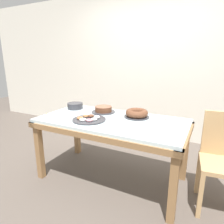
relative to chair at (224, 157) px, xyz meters
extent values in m
plane|color=#564C44|center=(-1.16, -0.08, -0.52)|extent=(12.00, 12.00, 0.00)
cube|color=silver|center=(-1.16, 1.56, 0.78)|extent=(8.00, 0.10, 2.60)
cube|color=silver|center=(-1.16, -0.08, 0.22)|extent=(1.67, 0.85, 0.04)
cube|color=olive|center=(-1.16, -0.48, 0.17)|extent=(1.70, 0.08, 0.06)
cube|color=olive|center=(-1.16, 0.31, 0.17)|extent=(1.70, 0.08, 0.06)
cube|color=olive|center=(-1.97, -0.08, 0.17)|extent=(0.08, 0.88, 0.06)
cube|color=olive|center=(-0.35, -0.08, 0.17)|extent=(0.08, 0.88, 0.06)
cube|color=olive|center=(-1.95, -0.46, -0.17)|extent=(0.07, 0.07, 0.70)
cube|color=olive|center=(-0.37, -0.46, -0.17)|extent=(0.07, 0.07, 0.70)
cube|color=olive|center=(-1.95, 0.29, -0.17)|extent=(0.07, 0.07, 0.70)
cube|color=olive|center=(-0.37, 0.29, -0.17)|extent=(0.07, 0.07, 0.70)
cube|color=tan|center=(0.01, -0.07, -0.05)|extent=(0.47, 0.47, 0.04)
cube|color=tan|center=(-0.01, 0.11, 0.19)|extent=(0.40, 0.08, 0.45)
cube|color=tan|center=(-0.16, -0.29, -0.30)|extent=(0.04, 0.04, 0.45)
cube|color=tan|center=(-0.20, 0.09, -0.30)|extent=(0.04, 0.04, 0.45)
cylinder|color=#333338|center=(-1.39, 0.13, 0.24)|extent=(0.30, 0.30, 0.01)
cylinder|color=brown|center=(-1.39, 0.13, 0.28)|extent=(0.21, 0.21, 0.06)
cylinder|color=brown|center=(-1.39, 0.13, 0.31)|extent=(0.21, 0.21, 0.01)
cylinder|color=#333338|center=(-0.93, 0.12, 0.24)|extent=(0.30, 0.30, 0.01)
torus|color=brown|center=(-0.93, 0.12, 0.29)|extent=(0.26, 0.26, 0.08)
cylinder|color=#333338|center=(-1.37, -0.24, 0.24)|extent=(0.38, 0.38, 0.01)
torus|color=white|center=(-1.30, -0.25, 0.26)|extent=(0.07, 0.07, 0.02)
torus|color=white|center=(-1.31, -0.17, 0.27)|extent=(0.07, 0.07, 0.03)
torus|color=brown|center=(-1.40, -0.16, 0.26)|extent=(0.07, 0.07, 0.03)
torus|color=#B27042|center=(-1.45, -0.18, 0.26)|extent=(0.07, 0.07, 0.02)
torus|color=#B27042|center=(-1.46, -0.28, 0.26)|extent=(0.07, 0.07, 0.02)
torus|color=white|center=(-1.40, -0.31, 0.26)|extent=(0.08, 0.08, 0.02)
torus|color=pink|center=(-1.33, -0.30, 0.26)|extent=(0.07, 0.07, 0.02)
cylinder|color=#333338|center=(-1.83, 0.12, 0.24)|extent=(0.21, 0.21, 0.01)
cylinder|color=#333338|center=(-1.83, 0.12, 0.25)|extent=(0.21, 0.21, 0.01)
cylinder|color=#333338|center=(-1.83, 0.12, 0.26)|extent=(0.21, 0.21, 0.01)
cylinder|color=#333338|center=(-1.83, 0.12, 0.27)|extent=(0.21, 0.21, 0.01)
cylinder|color=#333338|center=(-1.83, 0.12, 0.28)|extent=(0.21, 0.21, 0.01)
cylinder|color=#333338|center=(-1.83, 0.12, 0.29)|extent=(0.21, 0.21, 0.01)
cylinder|color=#333338|center=(-1.83, 0.12, 0.30)|extent=(0.21, 0.21, 0.01)
cylinder|color=#333338|center=(-1.83, 0.12, 0.31)|extent=(0.21, 0.21, 0.01)
cylinder|color=silver|center=(-0.60, 0.13, 0.25)|extent=(0.04, 0.04, 0.02)
cylinder|color=white|center=(-0.60, 0.13, 0.25)|extent=(0.03, 0.03, 0.00)
cone|color=#F9B74C|center=(-0.60, 0.13, 0.26)|extent=(0.01, 0.01, 0.02)
cylinder|color=silver|center=(-0.54, -0.36, 0.25)|extent=(0.04, 0.04, 0.02)
cylinder|color=white|center=(-0.54, -0.36, 0.25)|extent=(0.03, 0.03, 0.00)
cone|color=#F9B74C|center=(-0.54, -0.36, 0.26)|extent=(0.01, 0.01, 0.02)
cylinder|color=silver|center=(-0.67, 0.12, 0.25)|extent=(0.04, 0.04, 0.02)
cylinder|color=white|center=(-0.67, 0.12, 0.25)|extent=(0.03, 0.03, 0.00)
cone|color=#F9B74C|center=(-0.67, 0.12, 0.26)|extent=(0.01, 0.01, 0.02)
cylinder|color=silver|center=(-1.60, -0.02, 0.25)|extent=(0.04, 0.04, 0.02)
cylinder|color=white|center=(-1.60, -0.02, 0.25)|extent=(0.03, 0.03, 0.00)
cone|color=#F9B74C|center=(-1.60, -0.02, 0.26)|extent=(0.01, 0.01, 0.02)
cylinder|color=silver|center=(-1.93, -0.32, 0.25)|extent=(0.04, 0.04, 0.02)
cylinder|color=white|center=(-1.93, -0.32, 0.25)|extent=(0.03, 0.03, 0.00)
cone|color=#F9B74C|center=(-1.93, -0.32, 0.26)|extent=(0.01, 0.01, 0.02)
camera|label=1|loc=(-0.17, -2.03, 0.91)|focal=32.00mm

